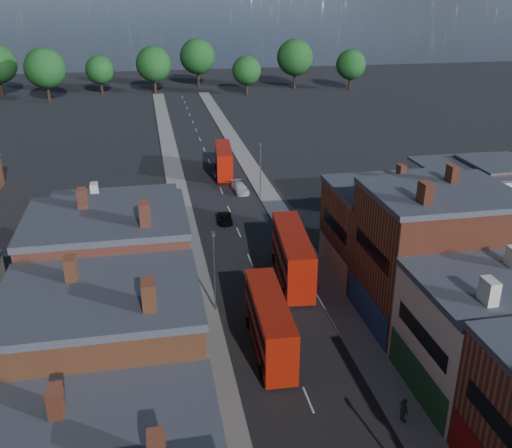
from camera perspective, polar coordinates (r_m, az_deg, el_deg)
name	(u,v)px	position (r m, az deg, el deg)	size (l,w,h in m)	color
pavement_west	(186,230)	(72.86, -7.05, -0.57)	(3.00, 200.00, 0.12)	gray
pavement_east	(285,222)	(74.70, 2.93, 0.18)	(3.00, 200.00, 0.12)	gray
lamp_post_2	(214,267)	(52.92, -4.18, -4.27)	(0.25, 0.70, 8.12)	slate
lamp_post_3	(260,167)	(82.04, 0.44, 5.75)	(0.25, 0.70, 8.12)	slate
bus_0	(270,323)	(48.38, 1.37, -9.85)	(3.20, 11.39, 4.88)	#AF1B0A
bus_1	(292,255)	(59.37, 3.66, -3.08)	(4.01, 12.54, 5.32)	red
bus_2	(224,160)	(93.23, -3.25, 6.39)	(3.46, 10.90, 4.63)	#AE1507
car_2	(225,218)	(74.64, -3.11, 0.57)	(1.84, 4.00, 1.11)	black
car_3	(240,188)	(85.56, -1.62, 3.63)	(1.93, 4.75, 1.38)	silver
ped_3	(404,410)	(43.47, 14.56, -17.55)	(1.14, 0.52, 1.94)	#5B574E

